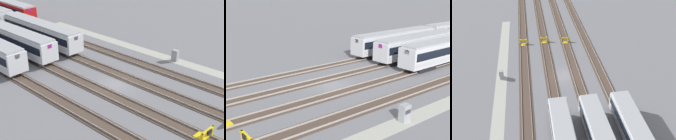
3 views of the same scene
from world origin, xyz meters
The scene contains 10 objects.
ground_plane centered at (0.00, 0.00, 0.00)m, with size 400.00×400.00×0.00m, color slate.
service_walkway centered at (0.00, -11.56, 0.00)m, with size 54.00×2.00×0.01m, color #9E9E93.
rail_track_nearest centered at (0.00, -7.22, 0.04)m, with size 90.00×2.24×0.21m.
rail_track_near_inner centered at (0.00, -2.41, 0.04)m, with size 90.00×2.24×0.21m.
rail_track_middle centered at (0.00, 2.41, 0.04)m, with size 90.00×2.24×0.21m.
rail_track_far_inner centered at (0.00, 7.22, 0.04)m, with size 90.00×2.24×0.21m.
bumper_stop_nearest_track centered at (-13.54, -7.23, 0.51)m, with size 1.35×2.00×1.22m.
bumper_stop_near_inner_track centered at (-14.02, -2.42, 0.51)m, with size 1.37×2.01×1.22m.
bumper_stop_middle_track centered at (-13.20, 2.40, 0.51)m, with size 1.38×2.01×1.22m.
electrical_cabinet centered at (-1.08, -11.52, 0.80)m, with size 0.90×0.73×1.60m.
Camera 3 is at (39.88, -5.88, 28.82)m, focal length 42.00 mm.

